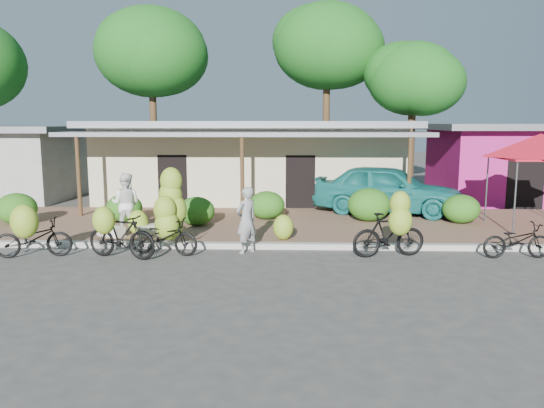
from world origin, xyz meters
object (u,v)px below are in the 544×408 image
(bystander, at_px, (126,204))
(teal_van, at_px, (387,189))
(bike_far_left, at_px, (32,235))
(bike_center, at_px, (168,220))
(vendor, at_px, (246,220))
(tree_far_center, at_px, (148,51))
(bike_left, at_px, (119,234))
(sack_far, at_px, (111,231))
(tree_center_right, at_px, (323,45))
(sack_near, at_px, (152,230))
(tree_near_right, at_px, (409,77))
(bike_right, at_px, (391,230))
(red_canopy, at_px, (540,146))
(bike_far_right, at_px, (517,241))

(bystander, height_order, teal_van, bystander)
(teal_van, bearing_deg, bike_far_left, 141.49)
(bike_center, bearing_deg, vendor, -78.85)
(tree_far_center, bearing_deg, bike_left, -78.34)
(tree_far_center, bearing_deg, bike_center, -74.01)
(sack_far, bearing_deg, tree_far_center, 99.64)
(bike_left, bearing_deg, tree_center_right, -3.16)
(bike_center, relative_size, sack_near, 2.55)
(bike_center, height_order, sack_near, bike_center)
(tree_near_right, distance_m, sack_near, 15.94)
(sack_near, distance_m, vendor, 3.27)
(tree_far_center, bearing_deg, sack_far, -80.36)
(tree_center_right, bearing_deg, bike_right, -87.13)
(bike_center, bearing_deg, bystander, 54.01)
(bike_right, bearing_deg, tree_far_center, 21.27)
(tree_center_right, height_order, bystander, tree_center_right)
(tree_center_right, distance_m, tree_near_right, 4.82)
(bike_far_left, relative_size, bike_center, 0.89)
(red_canopy, distance_m, bike_left, 12.37)
(bike_left, relative_size, bike_far_right, 1.13)
(sack_far, bearing_deg, tree_near_right, 47.62)
(tree_near_right, relative_size, bike_left, 3.70)
(tree_center_right, height_order, bike_far_right, tree_center_right)
(bike_left, xyz_separation_m, bike_right, (6.62, 0.31, 0.07))
(bike_left, height_order, bystander, bystander)
(sack_near, height_order, teal_van, teal_van)
(tree_center_right, bearing_deg, bike_center, -107.69)
(tree_far_center, relative_size, red_canopy, 2.61)
(sack_far, distance_m, teal_van, 9.47)
(red_canopy, bearing_deg, bike_right, -145.78)
(bike_left, relative_size, vendor, 1.14)
(tree_far_center, bearing_deg, vendor, -66.99)
(bike_center, bearing_deg, sack_far, 66.30)
(tree_near_right, distance_m, bike_far_right, 14.32)
(bike_left, height_order, sack_near, bike_left)
(tree_near_right, height_order, bike_center, tree_near_right)
(tree_far_center, bearing_deg, bystander, -78.67)
(bike_left, height_order, vendor, vendor)
(tree_center_right, xyz_separation_m, red_canopy, (5.79, -12.10, -4.66))
(bike_far_right, xyz_separation_m, vendor, (-6.67, 0.32, 0.41))
(red_canopy, relative_size, bike_right, 1.82)
(bike_far_right, height_order, teal_van, teal_van)
(bike_left, distance_m, bike_right, 6.62)
(sack_far, distance_m, vendor, 4.20)
(bike_far_left, xyz_separation_m, bike_right, (8.78, 0.32, 0.10))
(bystander, bearing_deg, vendor, 158.03)
(teal_van, bearing_deg, red_canopy, -102.64)
(tree_center_right, height_order, bike_center, tree_center_right)
(teal_van, bearing_deg, bike_center, 148.87)
(tree_far_center, bearing_deg, sack_near, -75.59)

